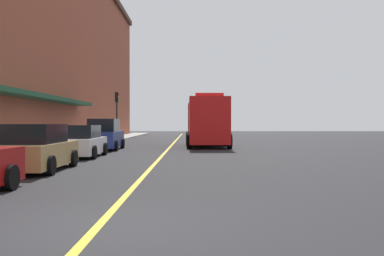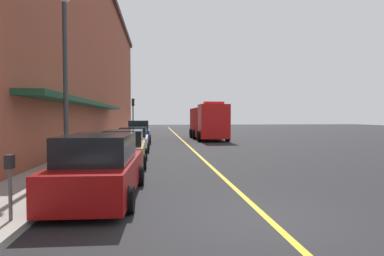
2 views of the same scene
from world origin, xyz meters
name	(u,v)px [view 2 (image 2 of 2)]	position (x,y,z in m)	size (l,w,h in m)	color
ground_plane	(181,139)	(0.00, 25.00, 0.00)	(112.00, 112.00, 0.00)	#232326
sidewalk_left	(118,139)	(-6.20, 25.00, 0.07)	(2.40, 70.00, 0.15)	#9E9B93
lane_center_stripe	(181,139)	(0.00, 25.00, 0.00)	(0.16, 70.00, 0.01)	gold
brick_building_left	(44,53)	(-12.66, 24.00, 8.07)	(11.69, 64.00, 16.13)	brown
parked_car_0	(100,168)	(-3.97, 2.20, 0.82)	(2.26, 4.89, 1.76)	maroon
parked_car_1	(125,149)	(-3.89, 8.16, 0.77)	(2.07, 4.64, 1.63)	#A5844C
parked_car_2	(134,140)	(-3.92, 14.30, 0.74)	(2.08, 4.27, 1.56)	silver
parked_car_3	(139,133)	(-3.90, 20.22, 0.89)	(2.06, 4.57, 1.92)	navy
fire_truck	(208,122)	(2.57, 23.83, 1.70)	(3.03, 7.71, 3.57)	red
parking_meter_0	(10,176)	(-5.35, 0.03, 1.06)	(0.14, 0.18, 1.33)	#4C4C51
parking_meter_1	(97,141)	(-5.35, 9.27, 1.06)	(0.14, 0.18, 1.33)	#4C4C51
street_lamp_left	(65,61)	(-5.95, 6.23, 4.40)	(0.44, 0.44, 6.94)	#33383D
traffic_light_near	(133,109)	(-5.29, 32.83, 3.16)	(0.38, 0.36, 4.30)	#232326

